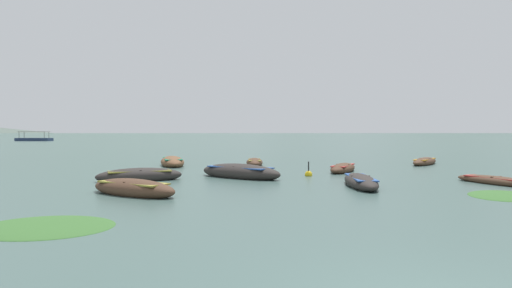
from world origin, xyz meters
TOP-DOWN VIEW (x-y plane):
  - ground_plane at (0.00, 1500.00)m, footprint 6000.00×6000.00m
  - mountain_1 at (-588.25, 2024.20)m, footprint 2017.15×2017.15m
  - mountain_2 at (366.87, 2100.28)m, footprint 1175.13×1175.13m
  - mountain_3 at (1065.25, 1771.37)m, footprint 1179.37×1179.37m
  - rowboat_0 at (-1.64, 14.80)m, footprint 4.30×4.03m
  - rowboat_1 at (8.69, 11.46)m, footprint 2.01×3.65m
  - rowboat_2 at (10.89, 21.66)m, footprint 3.44×3.72m
  - rowboat_3 at (2.93, 11.24)m, footprint 1.54×3.93m
  - rowboat_4 at (4.03, 17.24)m, footprint 2.65×3.55m
  - rowboat_5 at (-5.62, 22.26)m, footprint 2.22×4.66m
  - rowboat_6 at (-0.34, 22.21)m, footprint 1.27×3.19m
  - rowboat_7 at (-5.51, 9.83)m, footprint 3.66×3.14m
  - rowboat_8 at (-6.07, 13.94)m, footprint 3.87×2.18m
  - ferry_0 at (-48.31, 101.36)m, footprint 8.67×3.83m
  - mooring_buoy at (1.71, 15.21)m, footprint 0.36×0.36m
  - weed_patch_0 at (6.89, 8.50)m, footprint 3.46×3.52m
  - weed_patch_1 at (-6.45, 5.09)m, footprint 3.44×2.94m

SIDE VIEW (x-z plane):
  - ground_plane at x=0.00m, z-range 0.00..0.00m
  - weed_patch_0 at x=6.89m, z-range -0.07..0.07m
  - weed_patch_1 at x=-6.45m, z-range -0.07..0.07m
  - mooring_buoy at x=1.71m, z-range -0.32..0.49m
  - rowboat_1 at x=8.69m, z-range -0.08..0.34m
  - rowboat_6 at x=-0.34m, z-range -0.10..0.46m
  - rowboat_4 at x=4.03m, z-range -0.11..0.47m
  - rowboat_2 at x=10.89m, z-range -0.11..0.47m
  - rowboat_3 at x=2.93m, z-range -0.11..0.49m
  - rowboat_7 at x=-5.51m, z-range -0.13..0.55m
  - rowboat_8 at x=-6.07m, z-range -0.13..0.57m
  - rowboat_5 at x=-5.62m, z-range -0.14..0.60m
  - rowboat_0 at x=-1.64m, z-range -0.16..0.66m
  - ferry_0 at x=-48.31m, z-range -0.82..1.71m
  - mountain_2 at x=366.87m, z-range 0.00..281.41m
  - mountain_3 at x=1065.25m, z-range 0.00..412.31m
  - mountain_1 at x=-588.25m, z-range 0.00..548.75m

